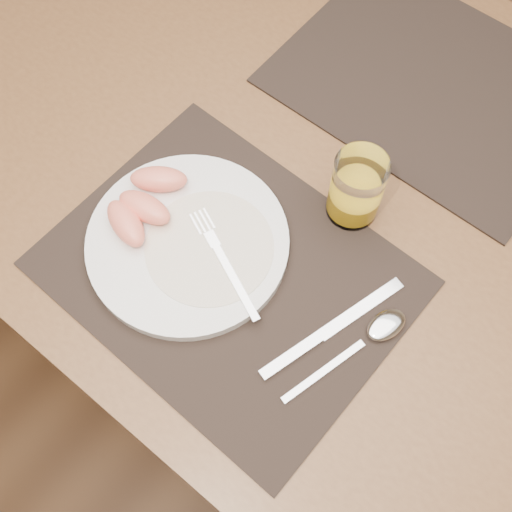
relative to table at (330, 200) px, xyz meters
The scene contains 11 objects.
ground 0.67m from the table, ahead, with size 5.00×5.00×0.00m, color brown.
table is the anchor object (origin of this frame).
placemat_near 0.24m from the table, 94.29° to the right, with size 0.45×0.35×0.00m, color black.
placemat_far 0.24m from the table, 83.88° to the left, with size 0.45×0.35×0.00m, color black.
plate 0.26m from the table, 110.54° to the right, with size 0.27×0.27×0.02m, color white.
plate_dressing 0.24m from the table, 104.11° to the right, with size 0.17×0.17×0.00m.
fork 0.24m from the table, 99.43° to the right, with size 0.17×0.09×0.00m.
knife 0.27m from the table, 58.66° to the right, with size 0.08×0.22×0.01m.
spoon 0.26m from the table, 42.43° to the right, with size 0.07×0.19×0.01m.
juice_glass 0.15m from the table, 36.13° to the right, with size 0.07×0.07×0.11m.
grapefruit_wedges 0.30m from the table, 125.40° to the right, with size 0.10×0.15×0.03m.
Camera 1 is at (0.23, -0.46, 1.52)m, focal length 45.00 mm.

